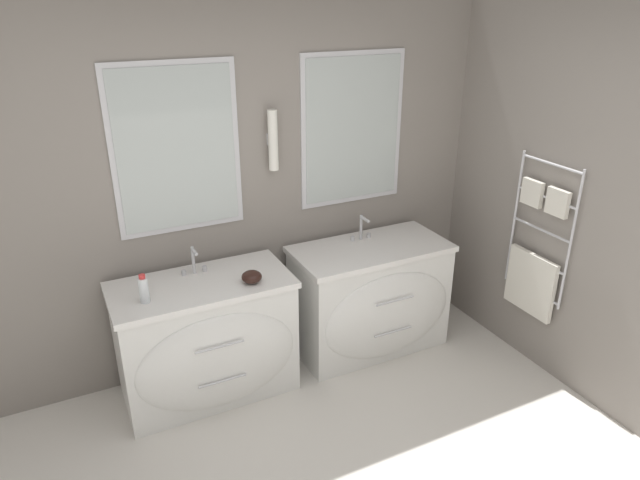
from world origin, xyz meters
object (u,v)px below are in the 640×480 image
(toiletry_bottle, at_px, (144,289))
(amenity_bowl, at_px, (252,277))
(vanity_left, at_px, (208,340))
(vanity_right, at_px, (372,298))

(toiletry_bottle, height_order, amenity_bowl, toiletry_bottle)
(vanity_left, distance_m, vanity_right, 1.27)
(vanity_right, distance_m, amenity_bowl, 1.08)
(vanity_left, xyz_separation_m, vanity_right, (1.27, 0.00, 0.00))
(toiletry_bottle, bearing_deg, vanity_left, 9.04)
(vanity_left, relative_size, toiletry_bottle, 6.30)
(vanity_left, relative_size, vanity_right, 1.00)
(amenity_bowl, bearing_deg, vanity_right, 6.11)
(vanity_left, xyz_separation_m, toiletry_bottle, (-0.37, -0.06, 0.50))
(vanity_left, height_order, toiletry_bottle, toiletry_bottle)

